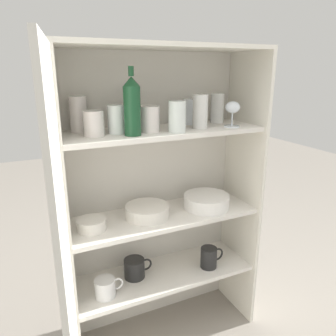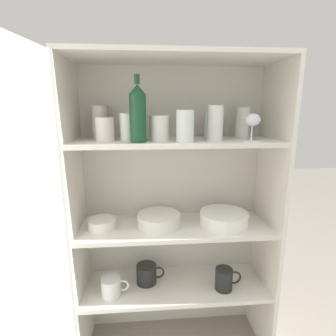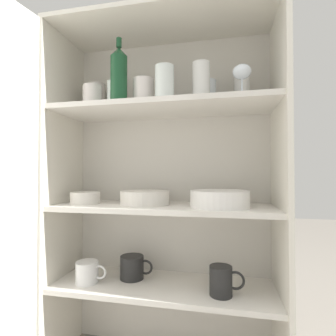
{
  "view_description": "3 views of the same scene",
  "coord_description": "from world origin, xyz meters",
  "px_view_note": "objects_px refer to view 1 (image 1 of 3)",
  "views": [
    {
      "loc": [
        -0.57,
        -1.13,
        1.3
      ],
      "look_at": [
        0.05,
        0.19,
        0.86
      ],
      "focal_mm": 35.0,
      "sensor_mm": 36.0,
      "label": 1
    },
    {
      "loc": [
        -0.12,
        -0.99,
        1.18
      ],
      "look_at": [
        -0.03,
        0.19,
        0.91
      ],
      "focal_mm": 28.0,
      "sensor_mm": 36.0,
      "label": 2
    },
    {
      "loc": [
        0.24,
        -0.88,
        0.78
      ],
      "look_at": [
        0.02,
        0.15,
        0.8
      ],
      "focal_mm": 28.0,
      "sensor_mm": 36.0,
      "label": 3
    }
  ],
  "objects_px": {
    "serving_bowl_small": "(92,224)",
    "wine_bottle": "(132,106)",
    "mixing_bowl_large": "(147,211)",
    "coffee_mug_primary": "(209,257)",
    "plate_stack_white": "(206,201)"
  },
  "relations": [
    {
      "from": "serving_bowl_small",
      "to": "wine_bottle",
      "type": "bearing_deg",
      "value": -18.74
    },
    {
      "from": "mixing_bowl_large",
      "to": "serving_bowl_small",
      "type": "bearing_deg",
      "value": -175.78
    },
    {
      "from": "coffee_mug_primary",
      "to": "wine_bottle",
      "type": "bearing_deg",
      "value": -176.72
    },
    {
      "from": "mixing_bowl_large",
      "to": "coffee_mug_primary",
      "type": "relative_size",
      "value": 1.58
    },
    {
      "from": "mixing_bowl_large",
      "to": "serving_bowl_small",
      "type": "relative_size",
      "value": 1.62
    },
    {
      "from": "wine_bottle",
      "to": "mixing_bowl_large",
      "type": "relative_size",
      "value": 1.3
    },
    {
      "from": "plate_stack_white",
      "to": "mixing_bowl_large",
      "type": "xyz_separation_m",
      "value": [
        -0.3,
        0.02,
        -0.0
      ]
    },
    {
      "from": "serving_bowl_small",
      "to": "coffee_mug_primary",
      "type": "height_order",
      "value": "serving_bowl_small"
    },
    {
      "from": "serving_bowl_small",
      "to": "coffee_mug_primary",
      "type": "bearing_deg",
      "value": -3.71
    },
    {
      "from": "wine_bottle",
      "to": "serving_bowl_small",
      "type": "xyz_separation_m",
      "value": [
        -0.17,
        0.06,
        -0.49
      ]
    },
    {
      "from": "plate_stack_white",
      "to": "coffee_mug_primary",
      "type": "height_order",
      "value": "plate_stack_white"
    },
    {
      "from": "plate_stack_white",
      "to": "serving_bowl_small",
      "type": "relative_size",
      "value": 1.8
    },
    {
      "from": "plate_stack_white",
      "to": "coffee_mug_primary",
      "type": "bearing_deg",
      "value": -79.33
    },
    {
      "from": "wine_bottle",
      "to": "serving_bowl_small",
      "type": "bearing_deg",
      "value": 161.26
    },
    {
      "from": "plate_stack_white",
      "to": "mixing_bowl_large",
      "type": "relative_size",
      "value": 1.11
    }
  ]
}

